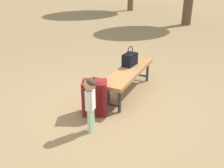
% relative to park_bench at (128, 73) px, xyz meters
% --- Properties ---
extents(ground_plane, '(40.00, 40.00, 0.00)m').
position_rel_park_bench_xyz_m(ground_plane, '(0.67, -0.13, -0.39)').
color(ground_plane, '#8C704C').
rests_on(ground_plane, ground).
extents(park_bench, '(1.63, 0.54, 0.45)m').
position_rel_park_bench_xyz_m(park_bench, '(0.00, 0.00, 0.00)').
color(park_bench, '#9E6B3D').
rests_on(park_bench, ground).
extents(handbag, '(0.35, 0.24, 0.37)m').
position_rel_park_bench_xyz_m(handbag, '(-0.26, -0.05, 0.18)').
color(handbag, black).
rests_on(handbag, park_bench).
extents(child_standing, '(0.22, 0.16, 0.80)m').
position_rel_park_bench_xyz_m(child_standing, '(1.33, -0.13, 0.13)').
color(child_standing, '#B2D8B2').
rests_on(child_standing, ground).
extents(backpack_large, '(0.40, 0.44, 0.63)m').
position_rel_park_bench_xyz_m(backpack_large, '(0.87, -0.27, -0.08)').
color(backpack_large, maroon).
rests_on(backpack_large, ground).
extents(backpack_small, '(0.24, 0.24, 0.33)m').
position_rel_park_bench_xyz_m(backpack_small, '(0.46, -0.29, -0.23)').
color(backpack_small, '#4C2D66').
rests_on(backpack_small, ground).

